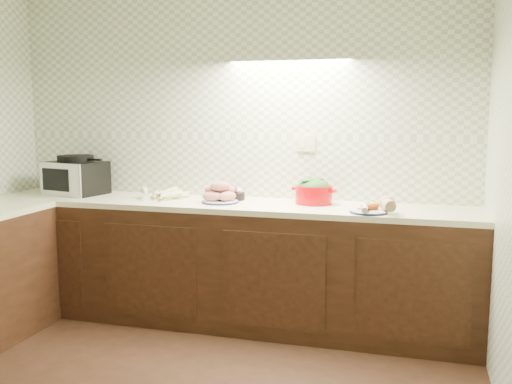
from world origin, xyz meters
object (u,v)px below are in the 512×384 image
(onion_bowl, at_px, (234,194))
(sweet_potato_plate, at_px, (220,195))
(toaster_oven, at_px, (76,176))
(dutch_oven, at_px, (314,191))
(parsnip_pile, at_px, (153,195))
(veg_plate, at_px, (377,207))

(onion_bowl, bearing_deg, sweet_potato_plate, -111.45)
(toaster_oven, bearing_deg, dutch_oven, 13.61)
(parsnip_pile, bearing_deg, onion_bowl, 10.12)
(onion_bowl, xyz_separation_m, veg_plate, (1.06, -0.27, -0.00))
(onion_bowl, bearing_deg, toaster_oven, -177.72)
(dutch_oven, distance_m, veg_plate, 0.53)
(toaster_oven, relative_size, sweet_potato_plate, 1.81)
(parsnip_pile, height_order, onion_bowl, onion_bowl)
(toaster_oven, distance_m, parsnip_pile, 0.71)
(parsnip_pile, relative_size, sweet_potato_plate, 1.52)
(toaster_oven, xyz_separation_m, sweet_potato_plate, (1.25, -0.10, -0.09))
(dutch_oven, relative_size, veg_plate, 1.10)
(toaster_oven, distance_m, dutch_oven, 1.91)
(onion_bowl, relative_size, dutch_oven, 0.47)
(onion_bowl, height_order, dutch_oven, dutch_oven)
(toaster_oven, relative_size, veg_plate, 1.66)
(toaster_oven, xyz_separation_m, veg_plate, (2.37, -0.22, -0.10))
(toaster_oven, bearing_deg, parsnip_pile, 7.90)
(toaster_oven, xyz_separation_m, dutch_oven, (1.91, 0.04, -0.06))
(onion_bowl, xyz_separation_m, dutch_oven, (0.60, -0.02, 0.04))
(parsnip_pile, height_order, sweet_potato_plate, sweet_potato_plate)
(parsnip_pile, relative_size, dutch_oven, 1.26)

